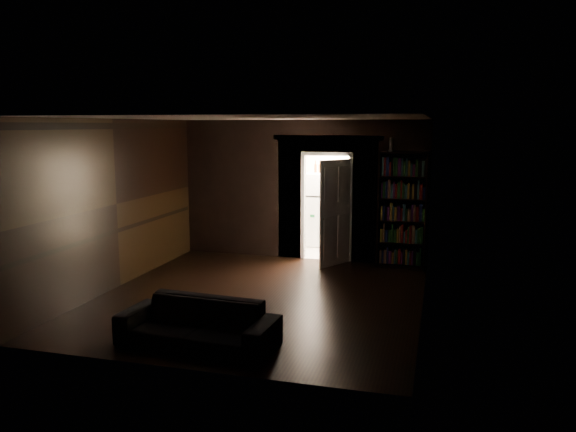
{
  "coord_description": "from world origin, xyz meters",
  "views": [
    {
      "loc": [
        2.68,
        -8.14,
        2.69
      ],
      "look_at": [
        0.21,
        0.9,
        1.17
      ],
      "focal_mm": 35.0,
      "sensor_mm": 36.0,
      "label": 1
    }
  ],
  "objects": [
    {
      "name": "sofa",
      "position": [
        -0.12,
        -2.1,
        0.38
      ],
      "size": [
        2.01,
        0.98,
        0.75
      ],
      "primitive_type": "imported",
      "rotation": [
        0.0,
        0.0,
        -0.07
      ],
      "color": "black",
      "rests_on": "ground"
    },
    {
      "name": "door",
      "position": [
        0.75,
        2.36,
        1.02
      ],
      "size": [
        0.48,
        0.76,
        2.05
      ],
      "primitive_type": "cube",
      "rotation": [
        0.0,
        0.0,
        1.03
      ],
      "color": "white",
      "rests_on": "ground"
    },
    {
      "name": "room_walls",
      "position": [
        -0.01,
        1.07,
        1.68
      ],
      "size": [
        5.02,
        5.61,
        2.84
      ],
      "color": "black",
      "rests_on": "ground"
    },
    {
      "name": "refrigerator",
      "position": [
        0.15,
        4.11,
        0.82
      ],
      "size": [
        0.8,
        0.75,
        1.65
      ],
      "primitive_type": "cube",
      "rotation": [
        0.0,
        0.0,
        -0.1
      ],
      "color": "white",
      "rests_on": "ground"
    },
    {
      "name": "kitchen_alcove",
      "position": [
        0.5,
        3.87,
        1.21
      ],
      "size": [
        2.2,
        1.8,
        2.6
      ],
      "color": "#B7AFA0",
      "rests_on": "ground"
    },
    {
      "name": "bookshelf",
      "position": [
        2.0,
        2.55,
        1.1
      ],
      "size": [
        0.95,
        0.53,
        2.2
      ],
      "primitive_type": "cube",
      "rotation": [
        0.0,
        0.0,
        -0.25
      ],
      "color": "black",
      "rests_on": "ground"
    },
    {
      "name": "bottles",
      "position": [
        0.23,
        4.07,
        1.78
      ],
      "size": [
        0.66,
        0.27,
        0.27
      ],
      "primitive_type": "cube",
      "rotation": [
        0.0,
        0.0,
        -0.3
      ],
      "color": "black",
      "rests_on": "refrigerator"
    },
    {
      "name": "ground",
      "position": [
        0.0,
        0.0,
        0.0
      ],
      "size": [
        5.5,
        5.5,
        0.0
      ],
      "primitive_type": "plane",
      "color": "black",
      "rests_on": "ground"
    },
    {
      "name": "figurine",
      "position": [
        1.75,
        2.61,
        2.34
      ],
      "size": [
        0.11,
        0.11,
        0.27
      ],
      "primitive_type": "cube",
      "rotation": [
        0.0,
        0.0,
        0.32
      ],
      "color": "silver",
      "rests_on": "bookshelf"
    }
  ]
}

